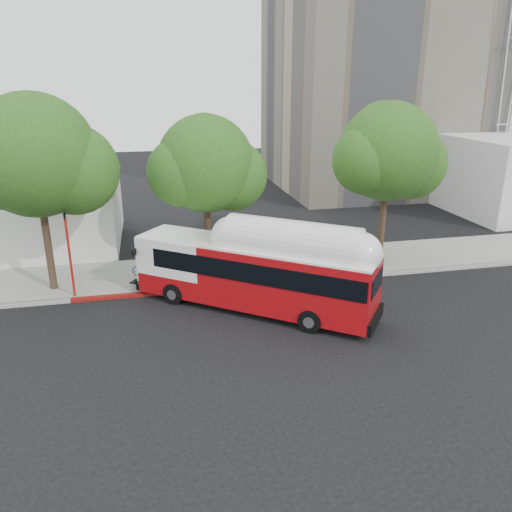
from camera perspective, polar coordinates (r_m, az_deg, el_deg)
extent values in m
plane|color=black|center=(22.37, -0.83, -7.48)|extent=(120.00, 120.00, 0.00)
cube|color=gray|center=(28.21, -3.48, -1.52)|extent=(60.00, 5.00, 0.15)
cube|color=gray|center=(25.83, -2.57, -3.52)|extent=(60.00, 0.30, 0.15)
cube|color=maroon|center=(25.54, -9.23, -4.02)|extent=(10.00, 0.32, 0.16)
cylinder|color=#2D2116|center=(26.53, -22.84, 2.36)|extent=(0.36, 0.36, 6.08)
sphere|color=#224A15|center=(25.79, -23.94, 10.46)|extent=(5.80, 5.80, 5.80)
sphere|color=#224A15|center=(25.83, -20.13, 9.23)|extent=(4.35, 4.35, 4.35)
cylinder|color=#2D2116|center=(26.78, -5.54, 3.25)|extent=(0.36, 0.36, 5.44)
sphere|color=#224A15|center=(26.05, -5.78, 10.46)|extent=(5.00, 5.00, 5.00)
sphere|color=#224A15|center=(26.55, -2.80, 9.21)|extent=(3.75, 3.75, 3.75)
cylinder|color=#2D2116|center=(29.39, 14.29, 4.51)|extent=(0.36, 0.36, 5.76)
sphere|color=#224A15|center=(28.72, 14.88, 11.46)|extent=(5.40, 5.40, 5.40)
sphere|color=#224A15|center=(29.69, 17.19, 10.08)|extent=(4.05, 4.05, 4.05)
cube|color=#9C0A0F|center=(22.94, -0.35, -2.15)|extent=(10.46, 8.77, 2.73)
cube|color=black|center=(22.56, 0.73, -1.00)|extent=(9.60, 8.13, 0.89)
cube|color=white|center=(22.47, -0.35, 1.18)|extent=(10.41, 8.71, 0.09)
cube|color=white|center=(21.69, 4.14, 1.14)|extent=(5.93, 5.14, 0.52)
cube|color=black|center=(26.43, -12.52, -2.51)|extent=(1.62, 1.80, 0.06)
imported|color=navy|center=(26.27, -12.59, -1.60)|extent=(1.42, 1.62, 0.85)
cylinder|color=red|center=(25.42, -20.46, -0.39)|extent=(0.12, 0.12, 4.10)
cube|color=black|center=(24.83, -21.04, 4.29)|extent=(0.05, 0.41, 0.26)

